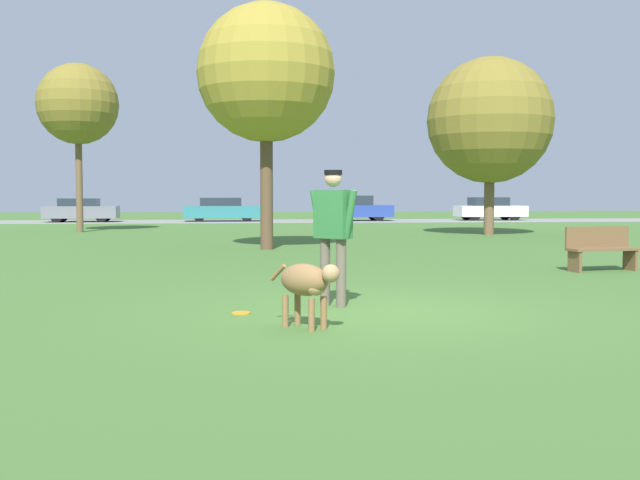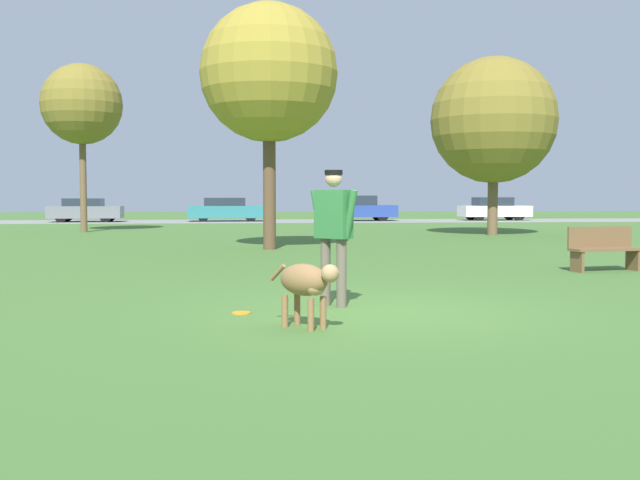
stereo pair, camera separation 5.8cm
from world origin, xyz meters
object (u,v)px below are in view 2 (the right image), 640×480
at_px(parked_car_blue, 357,208).
at_px(parked_car_teal, 227,210).
at_px(frisbee, 241,313).
at_px(tree_far_left, 82,105).
at_px(parked_car_white, 494,209).
at_px(dog, 306,282).
at_px(tree_mid_center, 269,74).
at_px(park_bench, 603,247).
at_px(person, 334,225).
at_px(tree_far_right, 494,121).
at_px(parked_car_grey, 85,210).

bearing_deg(parked_car_blue, parked_car_teal, 179.14).
xyz_separation_m(frisbee, parked_car_teal, (-1.13, 33.78, 0.65)).
xyz_separation_m(tree_far_left, parked_car_teal, (5.27, 12.35, -4.36)).
bearing_deg(frisbee, parked_car_white, 66.81).
xyz_separation_m(dog, tree_mid_center, (-0.05, 12.06, 4.15)).
height_order(parked_car_teal, park_bench, parked_car_teal).
xyz_separation_m(dog, parked_car_blue, (5.66, 34.92, 0.22)).
distance_m(person, parked_car_blue, 33.74).
relative_size(person, parked_car_white, 0.43).
relative_size(parked_car_teal, park_bench, 3.08).
xyz_separation_m(frisbee, tree_far_right, (8.96, 17.51, 4.15)).
relative_size(person, parked_car_blue, 0.39).
bearing_deg(tree_far_left, park_bench, -52.05).
bearing_deg(frisbee, parked_car_teal, 91.91).
bearing_deg(dog, frisbee, 171.46).
height_order(tree_mid_center, parked_car_blue, tree_mid_center).
height_order(tree_far_right, park_bench, tree_far_right).
bearing_deg(parked_car_white, tree_far_right, -110.65).
distance_m(parked_car_teal, park_bench, 30.30).
height_order(person, tree_mid_center, tree_mid_center).
xyz_separation_m(parked_car_grey, park_bench, (15.64, -28.87, -0.20)).
relative_size(dog, parked_car_blue, 0.18).
bearing_deg(dog, tree_far_right, 114.45).
bearing_deg(park_bench, tree_far_left, 116.83).
relative_size(parked_car_blue, parked_car_white, 1.09).
xyz_separation_m(parked_car_grey, parked_car_blue, (15.23, 0.44, 0.06)).
bearing_deg(tree_far_right, tree_far_left, 165.69).
relative_size(parked_car_grey, parked_car_white, 0.97).
relative_size(dog, parked_car_grey, 0.21).
xyz_separation_m(tree_far_left, park_bench, (13.18, -16.90, -4.57)).
bearing_deg(dog, parked_car_blue, 129.18).
xyz_separation_m(frisbee, tree_mid_center, (0.66, 10.98, 4.64)).
relative_size(parked_car_blue, park_bench, 3.08).
bearing_deg(dog, park_bench, 91.14).
height_order(dog, parked_car_grey, parked_car_grey).
xyz_separation_m(tree_mid_center, tree_far_right, (8.30, 6.54, -0.49)).
bearing_deg(tree_far_right, parked_car_blue, 99.04).
distance_m(person, dog, 1.74).
xyz_separation_m(parked_car_blue, park_bench, (0.41, -29.30, -0.27)).
distance_m(parked_car_grey, parked_car_white, 23.46).
bearing_deg(person, parked_car_grey, 152.25).
height_order(person, parked_car_grey, person).
bearing_deg(dog, tree_mid_center, 138.60).
bearing_deg(person, frisbee, -111.69).
height_order(parked_car_white, park_bench, parked_car_white).
relative_size(frisbee, parked_car_white, 0.06).
height_order(person, parked_car_white, person).
height_order(parked_car_teal, parked_car_blue, parked_car_blue).
distance_m(tree_far_right, park_bench, 13.67).
relative_size(tree_mid_center, tree_far_right, 1.01).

